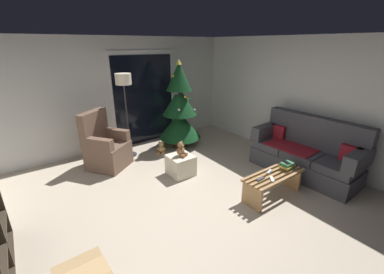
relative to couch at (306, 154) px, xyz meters
name	(u,v)px	position (x,y,z in m)	size (l,w,h in m)	color
ground_plane	(198,208)	(-2.32, 0.31, -0.40)	(7.00, 7.00, 0.00)	#B2A38E
wall_back	(117,95)	(-2.32, 3.37, 0.85)	(5.72, 0.12, 2.50)	beige
wall_right	(313,102)	(0.54, 0.31, 0.85)	(0.12, 6.00, 2.50)	beige
patio_door_frame	(144,98)	(-1.69, 3.30, 0.70)	(1.60, 0.02, 2.20)	silver
patio_door_glass	(145,100)	(-1.69, 3.28, 0.65)	(1.50, 0.02, 2.10)	black
couch	(306,154)	(0.00, 0.00, 0.00)	(0.85, 1.97, 1.08)	#3D3D42
coffee_table	(273,182)	(-1.15, -0.15, -0.13)	(1.10, 0.40, 0.41)	#9E7547
remote_white	(272,179)	(-1.33, -0.24, 0.02)	(0.04, 0.16, 0.02)	silver
remote_silver	(269,172)	(-1.17, -0.07, 0.02)	(0.04, 0.16, 0.02)	#ADADB2
remote_graphite	(261,179)	(-1.47, -0.14, 0.02)	(0.04, 0.16, 0.02)	#333338
book_stack	(287,166)	(-0.84, -0.16, 0.07)	(0.26, 0.19, 0.11)	#337042
cell_phone	(286,162)	(-0.85, -0.15, 0.13)	(0.07, 0.14, 0.01)	black
christmas_tree	(180,110)	(-1.18, 2.53, 0.50)	(1.00, 1.00, 2.03)	#4C1E19
armchair	(106,148)	(-2.97, 2.48, 0.00)	(0.96, 0.96, 1.13)	brown
floor_lamp	(124,87)	(-2.39, 2.71, 1.11)	(0.32, 0.32, 1.78)	#2D2D30
ottoman	(181,165)	(-1.95, 1.32, -0.21)	(0.44, 0.44, 0.39)	beige
teddy_bear_chestnut	(181,150)	(-1.95, 1.32, 0.11)	(0.21, 0.22, 0.29)	brown
teddy_bear_honey_by_tree	(161,148)	(-1.78, 2.39, -0.28)	(0.21, 0.22, 0.29)	tan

